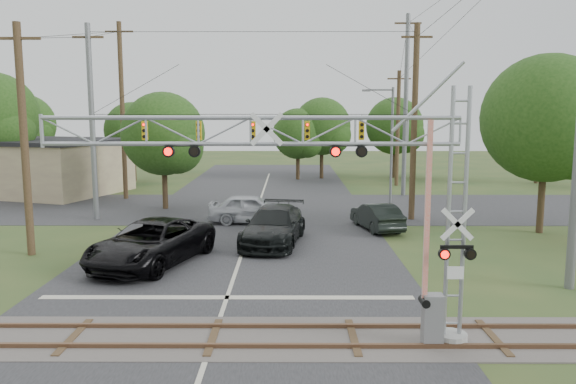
{
  "coord_description": "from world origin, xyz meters",
  "views": [
    {
      "loc": [
        2.2,
        -13.26,
        6.42
      ],
      "look_at": [
        2.12,
        7.5,
        3.45
      ],
      "focal_mm": 35.0,
      "sensor_mm": 36.0,
      "label": 1
    }
  ],
  "objects_px": {
    "crossing_gantry": "(332,186)",
    "sedan_silver": "(252,209)",
    "commercial_building": "(8,165)",
    "traffic_signal_span": "(269,124)",
    "streetlight": "(389,140)",
    "pickup_black": "(151,243)",
    "car_dark": "(274,226)"
  },
  "relations": [
    {
      "from": "car_dark",
      "to": "streetlight",
      "type": "distance_m",
      "value": 13.92
    },
    {
      "from": "traffic_signal_span",
      "to": "car_dark",
      "type": "xyz_separation_m",
      "value": [
        0.46,
        -6.35,
        -4.78
      ]
    },
    {
      "from": "sedan_silver",
      "to": "commercial_building",
      "type": "relative_size",
      "value": 0.25
    },
    {
      "from": "traffic_signal_span",
      "to": "pickup_black",
      "type": "distance_m",
      "value": 12.1
    },
    {
      "from": "pickup_black",
      "to": "car_dark",
      "type": "bearing_deg",
      "value": 55.0
    },
    {
      "from": "traffic_signal_span",
      "to": "commercial_building",
      "type": "bearing_deg",
      "value": 150.85
    },
    {
      "from": "traffic_signal_span",
      "to": "streetlight",
      "type": "relative_size",
      "value": 2.4
    },
    {
      "from": "car_dark",
      "to": "streetlight",
      "type": "xyz_separation_m",
      "value": [
        7.51,
        11.15,
        3.61
      ]
    },
    {
      "from": "commercial_building",
      "to": "streetlight",
      "type": "relative_size",
      "value": 2.52
    },
    {
      "from": "commercial_building",
      "to": "pickup_black",
      "type": "bearing_deg",
      "value": -34.74
    },
    {
      "from": "crossing_gantry",
      "to": "sedan_silver",
      "type": "bearing_deg",
      "value": 101.06
    },
    {
      "from": "traffic_signal_span",
      "to": "streetlight",
      "type": "xyz_separation_m",
      "value": [
        7.98,
        4.79,
        -1.18
      ]
    },
    {
      "from": "sedan_silver",
      "to": "pickup_black",
      "type": "bearing_deg",
      "value": 160.42
    },
    {
      "from": "crossing_gantry",
      "to": "car_dark",
      "type": "bearing_deg",
      "value": 99.1
    },
    {
      "from": "car_dark",
      "to": "commercial_building",
      "type": "relative_size",
      "value": 0.31
    },
    {
      "from": "sedan_silver",
      "to": "car_dark",
      "type": "bearing_deg",
      "value": -161.9
    },
    {
      "from": "car_dark",
      "to": "sedan_silver",
      "type": "bearing_deg",
      "value": 114.57
    },
    {
      "from": "crossing_gantry",
      "to": "traffic_signal_span",
      "type": "distance_m",
      "value": 18.55
    },
    {
      "from": "car_dark",
      "to": "commercial_building",
      "type": "distance_m",
      "value": 28.87
    },
    {
      "from": "traffic_signal_span",
      "to": "sedan_silver",
      "type": "distance_m",
      "value": 5.08
    },
    {
      "from": "crossing_gantry",
      "to": "traffic_signal_span",
      "type": "xyz_separation_m",
      "value": [
        -2.39,
        18.36,
        1.23
      ]
    },
    {
      "from": "crossing_gantry",
      "to": "sedan_silver",
      "type": "xyz_separation_m",
      "value": [
        -3.35,
        17.16,
        -3.6
      ]
    },
    {
      "from": "sedan_silver",
      "to": "commercial_building",
      "type": "height_order",
      "value": "commercial_building"
    },
    {
      "from": "car_dark",
      "to": "crossing_gantry",
      "type": "bearing_deg",
      "value": -71.84
    },
    {
      "from": "traffic_signal_span",
      "to": "car_dark",
      "type": "height_order",
      "value": "traffic_signal_span"
    },
    {
      "from": "sedan_silver",
      "to": "crossing_gantry",
      "type": "bearing_deg",
      "value": -166.35
    },
    {
      "from": "pickup_black",
      "to": "commercial_building",
      "type": "distance_m",
      "value": 28.07
    },
    {
      "from": "pickup_black",
      "to": "car_dark",
      "type": "relative_size",
      "value": 1.08
    },
    {
      "from": "traffic_signal_span",
      "to": "sedan_silver",
      "type": "xyz_separation_m",
      "value": [
        -0.97,
        -1.19,
        -4.84
      ]
    },
    {
      "from": "crossing_gantry",
      "to": "commercial_building",
      "type": "height_order",
      "value": "crossing_gantry"
    },
    {
      "from": "crossing_gantry",
      "to": "pickup_black",
      "type": "relative_size",
      "value": 1.72
    },
    {
      "from": "pickup_black",
      "to": "sedan_silver",
      "type": "bearing_deg",
      "value": 86.14
    }
  ]
}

